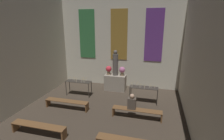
% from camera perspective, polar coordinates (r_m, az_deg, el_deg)
% --- Properties ---
extents(wall_back, '(7.89, 0.16, 5.57)m').
position_cam_1_polar(wall_back, '(11.28, 2.34, 8.75)').
color(wall_back, beige).
rests_on(wall_back, ground_plane).
extents(wall_left, '(0.12, 9.74, 5.57)m').
position_cam_1_polar(wall_left, '(8.90, -30.72, 4.52)').
color(wall_left, beige).
rests_on(wall_left, ground_plane).
extents(wall_right, '(0.12, 9.74, 5.57)m').
position_cam_1_polar(wall_right, '(6.44, 27.53, 1.47)').
color(wall_right, beige).
rests_on(wall_right, ground_plane).
extents(altar, '(1.29, 0.64, 0.98)m').
position_cam_1_polar(altar, '(10.89, 1.08, -4.12)').
color(altar, gray).
rests_on(altar, ground_plane).
extents(statue, '(0.33, 0.33, 1.55)m').
position_cam_1_polar(statue, '(10.54, 1.12, 2.06)').
color(statue, '#5B5651').
rests_on(statue, altar).
extents(flower_vase_left, '(0.36, 0.36, 0.55)m').
position_cam_1_polar(flower_vase_left, '(10.74, -1.07, 0.17)').
color(flower_vase_left, '#937A5B').
rests_on(flower_vase_left, altar).
extents(flower_vase_right, '(0.36, 0.36, 0.55)m').
position_cam_1_polar(flower_vase_right, '(10.55, 3.33, -0.14)').
color(flower_vase_right, '#937A5B').
rests_on(flower_vase_right, altar).
extents(candle_rack_left, '(1.46, 0.48, 1.06)m').
position_cam_1_polar(candle_rack_left, '(10.23, -10.87, -4.13)').
color(candle_rack_left, '#332D28').
rests_on(candle_rack_left, ground_plane).
extents(candle_rack_right, '(1.46, 0.48, 1.06)m').
position_cam_1_polar(candle_rack_right, '(9.31, 10.30, -6.14)').
color(candle_rack_right, '#332D28').
rests_on(candle_rack_right, ground_plane).
extents(pew_second_left, '(2.18, 0.36, 0.42)m').
position_cam_1_polar(pew_second_left, '(7.44, -22.86, -16.87)').
color(pew_second_left, brown).
rests_on(pew_second_left, ground_plane).
extents(pew_back_left, '(2.18, 0.36, 0.42)m').
position_cam_1_polar(pew_back_left, '(8.98, -14.53, -10.28)').
color(pew_back_left, brown).
rests_on(pew_back_left, ground_plane).
extents(pew_back_right, '(2.18, 0.36, 0.42)m').
position_cam_1_polar(pew_back_right, '(8.00, 8.12, -13.30)').
color(pew_back_right, brown).
rests_on(pew_back_right, ground_plane).
extents(person_seated, '(0.36, 0.24, 0.71)m').
position_cam_1_polar(person_seated, '(7.83, 6.50, -10.46)').
color(person_seated, '#4C4238').
rests_on(person_seated, pew_back_right).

